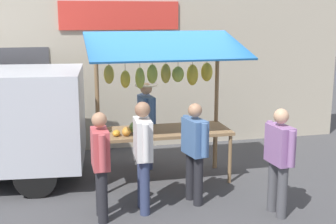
# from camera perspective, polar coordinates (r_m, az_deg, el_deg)

# --- Properties ---
(ground_plane) EXTENTS (40.00, 40.00, 0.00)m
(ground_plane) POSITION_cam_1_polar(r_m,az_deg,el_deg) (7.96, -0.50, -8.39)
(ground_plane) COLOR #424244
(street_backdrop) EXTENTS (9.00, 0.30, 3.40)m
(street_backdrop) POSITION_cam_1_polar(r_m,az_deg,el_deg) (9.66, -3.79, 5.61)
(street_backdrop) COLOR #B2A893
(street_backdrop) RESTS_ON ground
(market_stall) EXTENTS (2.50, 1.46, 2.50)m
(market_stall) POSITION_cam_1_polar(r_m,az_deg,el_deg) (7.61, -0.70, 2.89)
(market_stall) COLOR olive
(market_stall) RESTS_ON ground
(vendor_with_sunhat) EXTENTS (0.41, 0.68, 1.58)m
(vendor_with_sunhat) POSITION_cam_1_polar(r_m,az_deg,el_deg) (8.37, -2.69, -0.78)
(vendor_with_sunhat) COLOR navy
(vendor_with_sunhat) RESTS_ON ground
(shopper_with_ponytail) EXTENTS (0.22, 0.66, 1.51)m
(shopper_with_ponytail) POSITION_cam_1_polar(r_m,az_deg,el_deg) (6.29, -8.38, -5.86)
(shopper_with_ponytail) COLOR #232328
(shopper_with_ponytail) RESTS_ON ground
(shopper_with_shopping_bag) EXTENTS (0.31, 0.65, 1.52)m
(shopper_with_shopping_bag) POSITION_cam_1_polar(r_m,az_deg,el_deg) (6.79, 3.32, -4.35)
(shopper_with_shopping_bag) COLOR #232328
(shopper_with_shopping_bag) RESTS_ON ground
(shopper_in_grey_tee) EXTENTS (0.24, 0.69, 1.60)m
(shopper_in_grey_tee) POSITION_cam_1_polar(r_m,az_deg,el_deg) (6.47, -3.12, -4.65)
(shopper_in_grey_tee) COLOR navy
(shopper_in_grey_tee) RESTS_ON ground
(shopper_in_striped_shirt) EXTENTS (0.26, 0.67, 1.53)m
(shopper_in_striped_shirt) POSITION_cam_1_polar(r_m,az_deg,el_deg) (6.55, 13.63, -5.24)
(shopper_in_striped_shirt) COLOR #4C4C51
(shopper_in_striped_shirt) RESTS_ON ground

